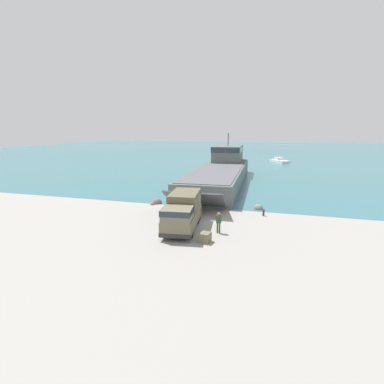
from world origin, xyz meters
name	(u,v)px	position (x,y,z in m)	size (l,w,h in m)	color
ground_plane	(204,219)	(0.00, 0.00, 0.00)	(240.00, 240.00, 0.00)	gray
water_surface	(262,152)	(0.00, 94.34, 0.00)	(240.00, 180.00, 0.01)	#336B75
landing_craft	(222,170)	(-2.50, 22.09, 1.98)	(8.89, 35.40, 7.96)	#56605B
military_truck	(183,211)	(-1.17, -3.19, 1.58)	(3.45, 7.22, 3.09)	#6B664C
soldier_on_ramp	(219,221)	(2.14, -3.50, 1.06)	(0.48, 0.32, 1.83)	#3D4C33
moored_boat_a	(279,161)	(6.72, 55.82, 0.45)	(5.28, 6.35, 1.36)	white
mooring_bollard	(264,212)	(5.54, 2.90, 0.39)	(0.24, 0.24, 0.71)	#333338
cargo_crate	(205,237)	(1.55, -5.86, 0.38)	(0.76, 0.92, 0.76)	#6B664C
shoreline_rock_a	(258,209)	(4.85, 5.53, 0.00)	(1.09, 1.09, 1.09)	gray
shoreline_rock_b	(153,205)	(-7.24, 3.95, 0.00)	(0.58, 0.58, 0.58)	#66605B
shoreline_rock_c	(157,203)	(-7.01, 4.70, 0.00)	(1.21, 1.21, 1.21)	#66605B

